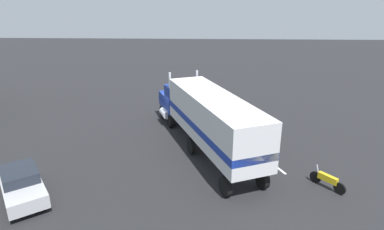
{
  "coord_description": "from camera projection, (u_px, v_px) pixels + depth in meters",
  "views": [
    {
      "loc": [
        -24.8,
        -2.42,
        9.74
      ],
      "look_at": [
        -2.2,
        -1.4,
        1.6
      ],
      "focal_mm": 30.32,
      "sensor_mm": 36.0,
      "label": 1
    }
  ],
  "objects": [
    {
      "name": "ground_plane",
      "position": [
        176.0,
        124.0,
        26.71
      ],
      "size": [
        120.0,
        120.0,
        0.0
      ],
      "primitive_type": "plane",
      "color": "#232326"
    },
    {
      "name": "lane_stripe_near",
      "position": [
        222.0,
        157.0,
        21.14
      ],
      "size": [
        4.19,
        1.64,
        0.01
      ],
      "primitive_type": "cube",
      "rotation": [
        0.0,
        0.0,
        0.35
      ],
      "color": "silver",
      "rests_on": "ground_plane"
    },
    {
      "name": "lane_stripe_mid",
      "position": [
        265.0,
        158.0,
        20.99
      ],
      "size": [
        4.09,
        1.92,
        0.01
      ],
      "primitive_type": "cube",
      "rotation": [
        0.0,
        0.0,
        0.41
      ],
      "color": "silver",
      "rests_on": "ground_plane"
    },
    {
      "name": "semi_truck",
      "position": [
        206.0,
        115.0,
        21.27
      ],
      "size": [
        14.02,
        7.79,
        4.5
      ],
      "color": "#193399",
      "rests_on": "ground_plane"
    },
    {
      "name": "person_bystander",
      "position": [
        236.0,
        129.0,
        23.32
      ],
      "size": [
        0.34,
        0.47,
        1.63
      ],
      "color": "black",
      "rests_on": "ground_plane"
    },
    {
      "name": "parked_car",
      "position": [
        21.0,
        184.0,
        16.59
      ],
      "size": [
        4.59,
        4.09,
        1.57
      ],
      "color": "#B7B7BC",
      "rests_on": "ground_plane"
    },
    {
      "name": "motorcycle",
      "position": [
        327.0,
        180.0,
        17.53
      ],
      "size": [
        1.7,
        1.41,
        1.12
      ],
      "color": "black",
      "rests_on": "ground_plane"
    }
  ]
}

